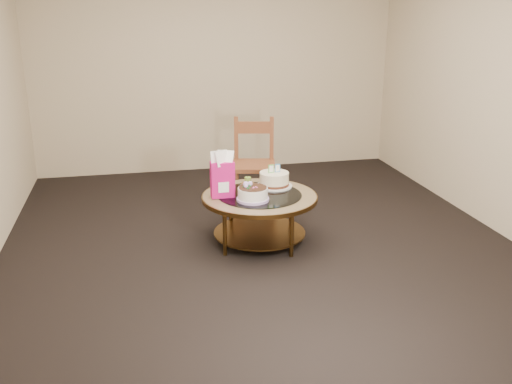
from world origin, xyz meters
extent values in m
plane|color=black|center=(0.00, 0.00, 0.00)|extent=(5.00, 5.00, 0.00)
cube|color=#C3AF93|center=(0.00, 2.50, 1.30)|extent=(4.50, 0.02, 2.60)
cube|color=#C3AF93|center=(0.00, -2.50, 1.30)|extent=(4.50, 0.02, 2.60)
cube|color=#C3AF93|center=(2.25, 0.00, 1.30)|extent=(0.02, 5.00, 2.60)
cylinder|color=#533717|center=(0.35, 0.20, 0.21)|extent=(0.04, 0.04, 0.42)
cylinder|color=#533717|center=(-0.20, 0.35, 0.21)|extent=(0.04, 0.04, 0.42)
cylinder|color=#533717|center=(-0.35, -0.20, 0.21)|extent=(0.04, 0.04, 0.42)
cylinder|color=#533717|center=(0.20, -0.35, 0.21)|extent=(0.04, 0.04, 0.42)
cylinder|color=#533717|center=(0.00, 0.00, 0.10)|extent=(0.82, 0.82, 0.02)
cylinder|color=#533717|center=(0.00, 0.00, 0.43)|extent=(1.02, 1.02, 0.04)
cylinder|color=olive|center=(0.00, 0.00, 0.45)|extent=(1.00, 1.00, 0.01)
cylinder|color=black|center=(0.00, 0.00, 0.45)|extent=(0.74, 0.74, 0.01)
cylinder|color=#BB9ADA|center=(-0.09, -0.14, 0.47)|extent=(0.28, 0.28, 0.02)
cylinder|color=white|center=(-0.09, -0.14, 0.51)|extent=(0.25, 0.25, 0.11)
cylinder|color=black|center=(-0.09, -0.14, 0.57)|extent=(0.24, 0.24, 0.01)
sphere|color=#BB9ADA|center=(-0.14, -0.11, 0.59)|extent=(0.05, 0.05, 0.05)
sphere|color=#BB9ADA|center=(-0.10, -0.09, 0.59)|extent=(0.04, 0.04, 0.04)
sphere|color=#BB9ADA|center=(-0.15, -0.14, 0.59)|extent=(0.04, 0.04, 0.04)
cone|color=#207835|center=(-0.11, -0.12, 0.58)|extent=(0.03, 0.03, 0.02)
cone|color=#207835|center=(-0.17, -0.12, 0.58)|extent=(0.04, 0.04, 0.02)
cone|color=#207835|center=(-0.09, -0.07, 0.58)|extent=(0.04, 0.03, 0.02)
cone|color=#207835|center=(-0.13, -0.17, 0.58)|extent=(0.04, 0.04, 0.02)
cylinder|color=white|center=(0.18, 0.19, 0.46)|extent=(0.33, 0.33, 0.01)
cylinder|color=#472214|center=(0.18, 0.19, 0.48)|extent=(0.27, 0.27, 0.02)
cylinder|color=beige|center=(0.18, 0.19, 0.54)|extent=(0.27, 0.27, 0.10)
cube|color=#56B94F|center=(0.15, 0.19, 0.63)|extent=(0.05, 0.02, 0.08)
cube|color=white|center=(0.15, 0.19, 0.63)|extent=(0.04, 0.02, 0.06)
cube|color=#3C8ACD|center=(0.21, 0.20, 0.63)|extent=(0.05, 0.02, 0.08)
cube|color=white|center=(0.21, 0.20, 0.63)|extent=(0.04, 0.02, 0.06)
cube|color=#C11273|center=(-0.33, 0.01, 0.61)|extent=(0.20, 0.11, 0.31)
cube|color=white|center=(-0.33, 0.01, 0.56)|extent=(0.09, 0.11, 0.09)
cube|color=#E0C75C|center=(-0.05, 0.28, 0.46)|extent=(0.13, 0.13, 0.01)
cylinder|color=#B98439|center=(-0.05, 0.28, 0.47)|extent=(0.12, 0.12, 0.01)
cylinder|color=olive|center=(-0.05, 0.28, 0.51)|extent=(0.06, 0.06, 0.06)
cylinder|color=black|center=(-0.05, 0.28, 0.54)|extent=(0.00, 0.00, 0.01)
cube|color=brown|center=(0.14, 0.89, 0.46)|extent=(0.51, 0.51, 0.04)
cube|color=brown|center=(-0.08, 0.75, 0.23)|extent=(0.05, 0.05, 0.46)
cube|color=brown|center=(0.28, 0.67, 0.23)|extent=(0.05, 0.05, 0.46)
cube|color=brown|center=(0.00, 1.11, 0.23)|extent=(0.05, 0.05, 0.46)
cube|color=brown|center=(0.36, 1.04, 0.23)|extent=(0.05, 0.05, 0.46)
cube|color=brown|center=(0.00, 1.11, 0.70)|extent=(0.05, 0.05, 0.47)
cube|color=brown|center=(0.36, 1.04, 0.70)|extent=(0.05, 0.05, 0.47)
cube|color=brown|center=(0.18, 1.08, 0.83)|extent=(0.37, 0.11, 0.12)
camera|label=1|loc=(-1.03, -4.62, 2.06)|focal=40.00mm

